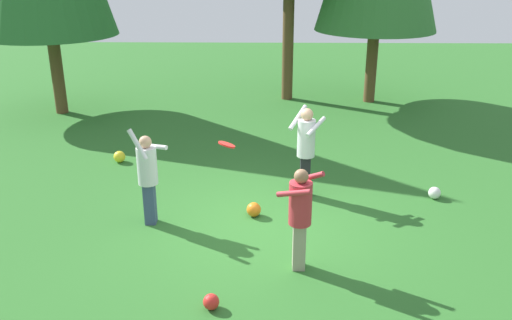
{
  "coord_description": "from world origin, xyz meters",
  "views": [
    {
      "loc": [
        0.04,
        -8.38,
        4.52
      ],
      "look_at": [
        -0.12,
        0.55,
        1.05
      ],
      "focal_mm": 38.22,
      "sensor_mm": 36.0,
      "label": 1
    }
  ],
  "objects_px": {
    "ball_red": "(211,302)",
    "ball_white": "(434,193)",
    "person_catcher": "(300,211)",
    "ball_orange": "(254,210)",
    "person_bystander": "(306,145)",
    "ball_yellow": "(119,157)",
    "frisbee": "(227,145)",
    "person_thrower": "(148,172)"
  },
  "relations": [
    {
      "from": "person_bystander",
      "to": "ball_orange",
      "type": "xyz_separation_m",
      "value": [
        -0.97,
        -0.9,
        -0.93
      ]
    },
    {
      "from": "person_thrower",
      "to": "frisbee",
      "type": "distance_m",
      "value": 1.76
    },
    {
      "from": "person_thrower",
      "to": "ball_red",
      "type": "xyz_separation_m",
      "value": [
        1.29,
        -2.45,
        -0.85
      ]
    },
    {
      "from": "ball_red",
      "to": "ball_white",
      "type": "bearing_deg",
      "value": 41.57
    },
    {
      "from": "person_bystander",
      "to": "ball_orange",
      "type": "bearing_deg",
      "value": -11.38
    },
    {
      "from": "frisbee",
      "to": "ball_white",
      "type": "xyz_separation_m",
      "value": [
        3.87,
        1.8,
        -1.61
      ]
    },
    {
      "from": "ball_yellow",
      "to": "ball_orange",
      "type": "bearing_deg",
      "value": -40.23
    },
    {
      "from": "ball_yellow",
      "to": "person_bystander",
      "type": "bearing_deg",
      "value": -22.9
    },
    {
      "from": "ball_white",
      "to": "ball_yellow",
      "type": "bearing_deg",
      "value": 164.61
    },
    {
      "from": "person_thrower",
      "to": "person_catcher",
      "type": "distance_m",
      "value": 2.89
    },
    {
      "from": "frisbee",
      "to": "ball_yellow",
      "type": "xyz_separation_m",
      "value": [
        -2.71,
        3.61,
        -1.6
      ]
    },
    {
      "from": "ball_yellow",
      "to": "ball_red",
      "type": "bearing_deg",
      "value": -64.23
    },
    {
      "from": "frisbee",
      "to": "ball_yellow",
      "type": "bearing_deg",
      "value": 126.87
    },
    {
      "from": "ball_yellow",
      "to": "person_catcher",
      "type": "bearing_deg",
      "value": -48.54
    },
    {
      "from": "person_bystander",
      "to": "person_thrower",
      "type": "bearing_deg",
      "value": -31.14
    },
    {
      "from": "frisbee",
      "to": "ball_red",
      "type": "distance_m",
      "value": 2.38
    },
    {
      "from": "ball_red",
      "to": "frisbee",
      "type": "bearing_deg",
      "value": 85.94
    },
    {
      "from": "person_bystander",
      "to": "ball_yellow",
      "type": "bearing_deg",
      "value": -77.09
    },
    {
      "from": "person_bystander",
      "to": "frisbee",
      "type": "height_order",
      "value": "frisbee"
    },
    {
      "from": "person_thrower",
      "to": "ball_white",
      "type": "height_order",
      "value": "person_thrower"
    },
    {
      "from": "ball_yellow",
      "to": "ball_white",
      "type": "bearing_deg",
      "value": -15.39
    },
    {
      "from": "ball_white",
      "to": "ball_red",
      "type": "bearing_deg",
      "value": -138.43
    },
    {
      "from": "ball_white",
      "to": "ball_yellow",
      "type": "distance_m",
      "value": 6.83
    },
    {
      "from": "ball_orange",
      "to": "ball_white",
      "type": "bearing_deg",
      "value": 13.11
    },
    {
      "from": "person_bystander",
      "to": "ball_red",
      "type": "height_order",
      "value": "person_bystander"
    },
    {
      "from": "ball_orange",
      "to": "ball_red",
      "type": "height_order",
      "value": "ball_orange"
    },
    {
      "from": "person_catcher",
      "to": "ball_red",
      "type": "xyz_separation_m",
      "value": [
        -1.23,
        -1.04,
        -0.84
      ]
    },
    {
      "from": "person_catcher",
      "to": "person_bystander",
      "type": "bearing_deg",
      "value": -63.18
    },
    {
      "from": "person_thrower",
      "to": "person_bystander",
      "type": "height_order",
      "value": "person_thrower"
    },
    {
      "from": "frisbee",
      "to": "ball_white",
      "type": "bearing_deg",
      "value": 24.93
    },
    {
      "from": "frisbee",
      "to": "ball_white",
      "type": "height_order",
      "value": "frisbee"
    },
    {
      "from": "person_thrower",
      "to": "ball_yellow",
      "type": "height_order",
      "value": "person_thrower"
    },
    {
      "from": "person_catcher",
      "to": "ball_orange",
      "type": "xyz_separation_m",
      "value": [
        -0.71,
        1.69,
        -0.82
      ]
    },
    {
      "from": "person_catcher",
      "to": "ball_white",
      "type": "bearing_deg",
      "value": -105.32
    },
    {
      "from": "person_catcher",
      "to": "ball_red",
      "type": "height_order",
      "value": "person_catcher"
    },
    {
      "from": "person_catcher",
      "to": "ball_red",
      "type": "bearing_deg",
      "value": 72.78
    },
    {
      "from": "person_catcher",
      "to": "ball_orange",
      "type": "height_order",
      "value": "person_catcher"
    },
    {
      "from": "frisbee",
      "to": "ball_yellow",
      "type": "height_order",
      "value": "frisbee"
    },
    {
      "from": "person_thrower",
      "to": "person_bystander",
      "type": "distance_m",
      "value": 3.02
    },
    {
      "from": "person_bystander",
      "to": "frisbee",
      "type": "distance_m",
      "value": 2.43
    },
    {
      "from": "ball_orange",
      "to": "frisbee",
      "type": "bearing_deg",
      "value": -111.56
    },
    {
      "from": "ball_orange",
      "to": "ball_yellow",
      "type": "relative_size",
      "value": 1.0
    }
  ]
}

